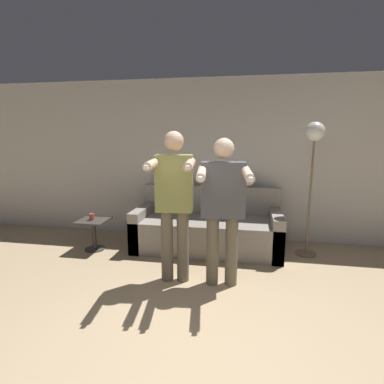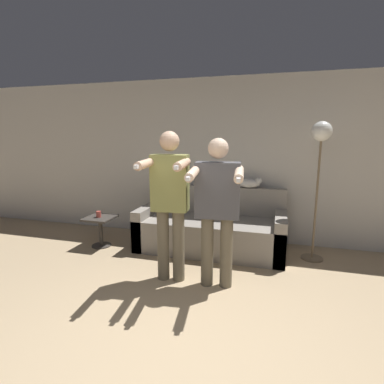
{
  "view_description": "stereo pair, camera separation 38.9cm",
  "coord_description": "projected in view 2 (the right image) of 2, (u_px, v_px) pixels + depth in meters",
  "views": [
    {
      "loc": [
        0.28,
        -1.79,
        1.7
      ],
      "look_at": [
        -0.39,
        1.98,
        0.98
      ],
      "focal_mm": 28.0,
      "sensor_mm": 36.0,
      "label": 1
    },
    {
      "loc": [
        0.66,
        -1.7,
        1.7
      ],
      "look_at": [
        -0.39,
        1.98,
        0.98
      ],
      "focal_mm": 28.0,
      "sensor_mm": 36.0,
      "label": 2
    }
  ],
  "objects": [
    {
      "name": "couch",
      "position": [
        211.0,
        230.0,
        4.52
      ],
      "size": [
        2.16,
        0.91,
        0.91
      ],
      "color": "gray",
      "rests_on": "ground_plane"
    },
    {
      "name": "ground_plane",
      "position": [
        169.0,
        381.0,
        2.1
      ],
      "size": [
        16.0,
        16.0,
        0.0
      ],
      "primitive_type": "plane",
      "color": "tan"
    },
    {
      "name": "floor_lamp",
      "position": [
        320.0,
        148.0,
        3.91
      ],
      "size": [
        0.29,
        0.29,
        1.88
      ],
      "color": "#756047",
      "rests_on": "ground_plane"
    },
    {
      "name": "cat",
      "position": [
        250.0,
        183.0,
        4.58
      ],
      "size": [
        0.47,
        0.14,
        0.17
      ],
      "color": "silver",
      "rests_on": "couch"
    },
    {
      "name": "side_table",
      "position": [
        100.0,
        225.0,
        4.62
      ],
      "size": [
        0.42,
        0.42,
        0.47
      ],
      "color": "#38332D",
      "rests_on": "ground_plane"
    },
    {
      "name": "cup",
      "position": [
        99.0,
        214.0,
        4.58
      ],
      "size": [
        0.07,
        0.07,
        0.1
      ],
      "color": "#B7473D",
      "rests_on": "side_table"
    },
    {
      "name": "person_left",
      "position": [
        170.0,
        197.0,
        3.4
      ],
      "size": [
        0.53,
        0.71,
        1.75
      ],
      "rotation": [
        0.0,
        0.0,
        0.1
      ],
      "color": "#6B604C",
      "rests_on": "ground_plane"
    },
    {
      "name": "person_right",
      "position": [
        217.0,
        203.0,
        3.26
      ],
      "size": [
        0.6,
        0.72,
        1.68
      ],
      "rotation": [
        0.0,
        0.0,
        0.11
      ],
      "color": "#6B604C",
      "rests_on": "ground_plane"
    },
    {
      "name": "wall_back",
      "position": [
        235.0,
        161.0,
        4.8
      ],
      "size": [
        10.0,
        0.05,
        2.6
      ],
      "color": "beige",
      "rests_on": "ground_plane"
    }
  ]
}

